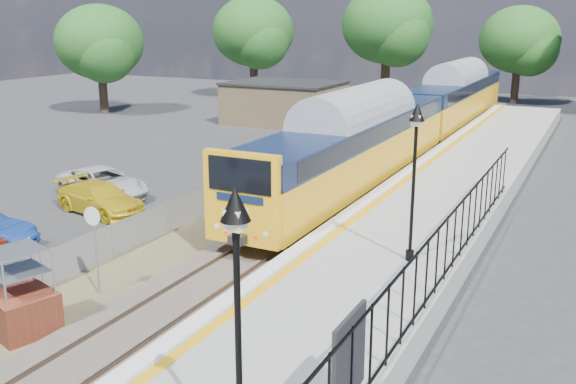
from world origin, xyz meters
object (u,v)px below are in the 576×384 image
Objects in this scene: victorian_lamp_south at (237,267)px; car_white at (103,183)px; victorian_lamp_north at (415,146)px; speed_sign at (94,236)px; car_yellow at (100,198)px; brick_plinth at (21,294)px; train at (418,113)px.

car_white is at bearing 138.14° from victorian_lamp_south.
victorian_lamp_north is 9.35m from speed_sign.
brick_plinth is at bearing -135.85° from car_yellow.
car_yellow is at bearing 172.54° from victorian_lamp_north.
victorian_lamp_north is 14.05m from car_yellow.
speed_sign is (-2.50, -24.29, -0.52)m from train.
speed_sign is at bearing -95.88° from train.
brick_plinth reaches higher than car_yellow.
brick_plinth is (-2.58, -26.87, -1.24)m from train.
car_yellow is (-13.45, 1.76, -3.66)m from victorian_lamp_north.
victorian_lamp_north reaches higher than car_white.
brick_plinth is at bearing -95.48° from train.
speed_sign reaches higher than brick_plinth.
train is at bearing 81.71° from speed_sign.
speed_sign is (-8.00, 5.47, -2.47)m from victorian_lamp_south.
speed_sign is 0.62× the size of car_yellow.
victorian_lamp_south is 0.97× the size of car_white.
speed_sign is at bearing 88.32° from brick_plinth.
victorian_lamp_north is 1.05× the size of car_yellow.
train is 17.72× the size of brick_plinth.
brick_plinth is 0.48× the size of car_white.
brick_plinth reaches higher than car_white.
victorian_lamp_north reaches higher than train.
victorian_lamp_north reaches higher than car_yellow.
victorian_lamp_south is 18.39m from car_yellow.
victorian_lamp_north is 0.11× the size of train.
speed_sign is 0.57× the size of car_white.
victorian_lamp_north is 15.88m from car_white.
car_yellow is (-5.57, 8.87, -0.47)m from brick_plinth.
speed_sign is (-7.80, -4.53, -2.47)m from victorian_lamp_north.
train reaches higher than car_white.
car_yellow is at bearing 129.49° from speed_sign.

